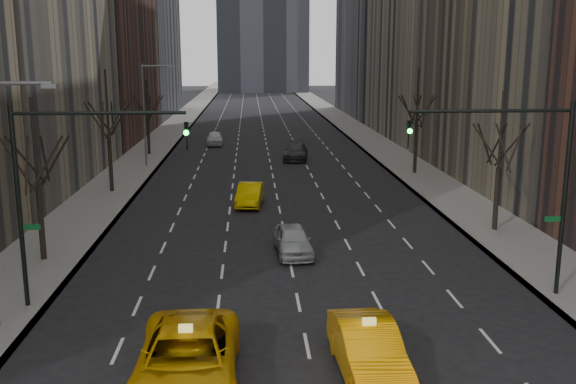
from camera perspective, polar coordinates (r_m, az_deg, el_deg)
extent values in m
cube|color=slate|center=(83.79, -10.57, 5.16)|extent=(4.50, 320.00, 0.15)
cube|color=slate|center=(84.35, 6.25, 5.34)|extent=(4.50, 320.00, 0.15)
cylinder|color=black|center=(33.16, -21.09, -2.61)|extent=(0.28, 0.28, 3.57)
cylinder|color=black|center=(32.45, -21.62, 4.08)|extent=(0.16, 0.16, 4.25)
cylinder|color=black|center=(33.32, -20.81, 2.78)|extent=(0.42, 1.80, 2.52)
cylinder|color=black|center=(32.61, -19.99, 2.65)|extent=(1.74, 0.72, 2.52)
cylinder|color=black|center=(31.85, -20.67, 2.39)|extent=(1.46, 1.25, 2.52)
cylinder|color=black|center=(31.82, -22.21, 2.26)|extent=(0.42, 1.80, 2.52)
cylinder|color=black|center=(32.56, -23.00, 2.40)|extent=(1.74, 0.72, 2.52)
cylinder|color=black|center=(33.30, -22.29, 2.65)|extent=(1.46, 1.25, 2.52)
cylinder|color=black|center=(48.28, -15.50, 2.42)|extent=(0.28, 0.28, 3.99)
cylinder|color=black|center=(47.77, -15.79, 7.59)|extent=(0.16, 0.16, 4.75)
cylinder|color=black|center=(48.66, -15.34, 6.34)|extent=(0.42, 1.80, 2.52)
cylinder|color=black|center=(47.99, -14.69, 6.30)|extent=(1.74, 0.72, 2.52)
cylinder|color=black|center=(47.19, -15.07, 6.18)|extent=(1.46, 1.25, 2.52)
cylinder|color=black|center=(47.07, -16.11, 6.11)|extent=(0.42, 1.80, 2.52)
cylinder|color=black|center=(47.76, -16.74, 6.15)|extent=(1.74, 0.72, 2.52)
cylinder|color=black|center=(48.55, -16.34, 6.27)|extent=(1.46, 1.25, 2.52)
cylinder|color=black|center=(65.85, -12.30, 4.79)|extent=(0.28, 0.28, 3.36)
cylinder|color=black|center=(65.50, -12.44, 7.98)|extent=(0.16, 0.16, 4.00)
cylinder|color=black|center=(66.37, -12.17, 7.38)|extent=(0.42, 1.80, 2.52)
cylinder|color=black|center=(65.73, -11.67, 7.35)|extent=(1.74, 0.72, 2.52)
cylinder|color=black|center=(64.91, -11.91, 7.29)|extent=(1.46, 1.25, 2.52)
cylinder|color=black|center=(64.75, -12.66, 7.24)|extent=(0.42, 1.80, 2.52)
cylinder|color=black|center=(65.40, -13.15, 7.26)|extent=(1.74, 0.72, 2.52)
cylinder|color=black|center=(66.21, -12.91, 7.33)|extent=(1.46, 1.25, 2.52)
cylinder|color=black|center=(38.10, 18.03, -0.56)|extent=(0.28, 0.28, 3.57)
cylinder|color=black|center=(37.48, 18.42, 5.28)|extent=(0.16, 0.16, 4.25)
cylinder|color=black|center=(38.42, 18.07, 4.11)|extent=(0.42, 1.80, 2.52)
cylinder|color=black|center=(38.16, 19.30, 3.98)|extent=(1.74, 0.72, 2.52)
cylinder|color=black|center=(37.33, 19.58, 3.79)|extent=(1.46, 1.25, 2.52)
cylinder|color=black|center=(36.75, 18.59, 3.74)|extent=(0.42, 1.80, 2.52)
cylinder|color=black|center=(37.02, 17.33, 3.88)|extent=(1.74, 0.72, 2.52)
cylinder|color=black|center=(37.86, 17.09, 4.06)|extent=(1.46, 1.25, 2.52)
cylinder|color=black|center=(54.93, 11.26, 3.76)|extent=(0.28, 0.28, 3.99)
cylinder|color=black|center=(54.48, 11.45, 8.31)|extent=(0.16, 0.16, 4.75)
cylinder|color=black|center=(55.42, 11.33, 7.18)|extent=(0.42, 1.80, 2.52)
cylinder|color=black|center=(55.06, 12.15, 7.12)|extent=(1.74, 0.72, 2.52)
cylinder|color=black|center=(54.21, 12.23, 7.04)|extent=(1.46, 1.25, 2.52)
cylinder|color=black|center=(53.71, 11.48, 7.03)|extent=(0.42, 1.80, 2.52)
cylinder|color=black|center=(54.08, 10.65, 7.09)|extent=(1.74, 0.72, 2.52)
cylinder|color=black|center=(54.94, 10.59, 7.17)|extent=(1.46, 1.25, 2.52)
cylinder|color=black|center=(26.75, -22.80, -1.26)|extent=(0.18, 0.18, 8.00)
cylinder|color=black|center=(25.30, -16.46, 6.75)|extent=(6.50, 0.14, 0.14)
imported|color=black|center=(24.87, -9.00, 4.93)|extent=(0.18, 0.22, 1.10)
sphere|color=#0CFF33|center=(24.68, -9.05, 5.22)|extent=(0.20, 0.20, 0.20)
cube|color=#0C5926|center=(26.81, -21.85, -2.92)|extent=(0.70, 0.04, 0.22)
cylinder|color=black|center=(28.25, 23.35, -0.64)|extent=(0.18, 0.18, 8.00)
cylinder|color=black|center=(26.41, 17.66, 6.88)|extent=(6.50, 0.14, 0.14)
imported|color=black|center=(25.52, 10.67, 5.05)|extent=(0.18, 0.22, 1.10)
sphere|color=#0CFF33|center=(25.33, 10.79, 5.33)|extent=(0.20, 0.20, 0.20)
cube|color=#0C5926|center=(28.25, 22.49, -2.23)|extent=(0.70, 0.04, 0.22)
cylinder|color=slate|center=(23.96, -23.25, 8.88)|extent=(2.60, 0.14, 0.14)
cube|color=slate|center=(23.59, -20.45, 8.82)|extent=(0.50, 0.22, 0.15)
cylinder|color=slate|center=(58.55, -12.67, 6.67)|extent=(0.16, 0.16, 9.00)
cylinder|color=slate|center=(58.13, -11.58, 10.93)|extent=(2.60, 0.14, 0.14)
cube|color=slate|center=(57.98, -10.38, 10.87)|extent=(0.50, 0.22, 0.15)
imported|color=#D99B04|center=(20.08, -8.98, -14.58)|extent=(3.11, 6.68, 1.85)
imported|color=#FBA005|center=(20.79, 7.16, -13.78)|extent=(2.06, 5.25, 1.70)
imported|color=#A1A4A8|center=(32.44, 0.44, -4.30)|extent=(2.01, 4.42, 1.47)
imported|color=#E0B804|center=(43.03, -3.40, -0.21)|extent=(2.04, 4.60, 1.47)
imported|color=#2C2B30|center=(61.77, 0.69, 3.62)|extent=(2.91, 5.65, 1.57)
imported|color=silver|center=(72.27, -6.54, 4.76)|extent=(1.94, 4.52, 1.52)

